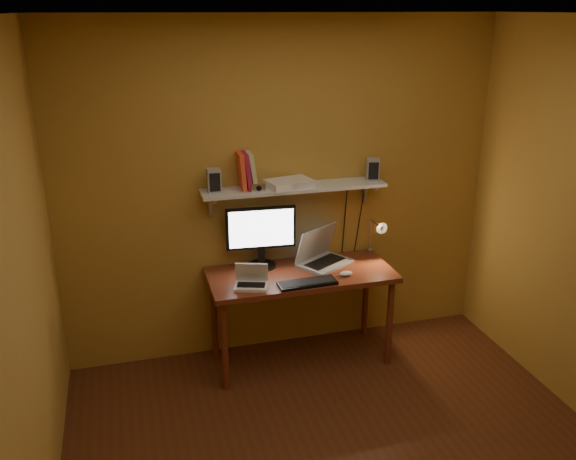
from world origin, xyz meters
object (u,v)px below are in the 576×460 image
object	(u,v)px
wall_shelf	(294,188)
speaker_right	(373,169)
speaker_left	(214,181)
laptop	(321,254)
desk_lamp	(377,233)
mouse	(346,273)
router	(289,183)
shelf_camera	(258,188)
monitor	(261,234)
netbook	(251,280)
keyboard	(307,283)
desk	(301,283)

from	to	relation	value
wall_shelf	speaker_right	size ratio (longest dim) A/B	8.23
speaker_left	laptop	bearing A→B (deg)	-4.18
wall_shelf	desk_lamp	size ratio (longest dim) A/B	3.73
laptop	speaker_right	world-z (taller)	speaker_right
laptop	speaker_left	size ratio (longest dim) A/B	2.81
mouse	speaker_left	size ratio (longest dim) A/B	0.57
speaker_left	router	distance (m)	0.56
desk_lamp	shelf_camera	xyz separation A→B (m)	(-0.95, -0.00, 0.45)
monitor	router	distance (m)	0.44
laptop	monitor	bearing A→B (deg)	142.63
speaker_left	netbook	bearing A→B (deg)	-60.04
wall_shelf	desk_lamp	xyz separation A→B (m)	(0.66, -0.07, -0.40)
mouse	shelf_camera	bearing A→B (deg)	154.51
shelf_camera	speaker_left	bearing A→B (deg)	165.98
wall_shelf	laptop	distance (m)	0.57
laptop	speaker_left	bearing A→B (deg)	145.02
keyboard	router	distance (m)	0.75
shelf_camera	laptop	bearing A→B (deg)	2.56
desk	wall_shelf	xyz separation A→B (m)	(-0.00, 0.19, 0.69)
monitor	laptop	distance (m)	0.51
mouse	laptop	bearing A→B (deg)	108.42
desk	router	distance (m)	0.76
shelf_camera	router	size ratio (longest dim) A/B	0.32
desk	speaker_right	bearing A→B (deg)	17.20
keyboard	router	world-z (taller)	router
monitor	shelf_camera	size ratio (longest dim) A/B	5.05
keyboard	speaker_left	size ratio (longest dim) A/B	2.49
desk	speaker_left	distance (m)	1.02
monitor	keyboard	xyz separation A→B (m)	(0.24, -0.41, -0.26)
keyboard	monitor	bearing A→B (deg)	118.75
netbook	speaker_right	size ratio (longest dim) A/B	1.61
desk	speaker_right	distance (m)	1.03
desk_lamp	router	bearing A→B (deg)	175.29
desk	router	size ratio (longest dim) A/B	4.28
laptop	mouse	size ratio (longest dim) A/B	4.93
shelf_camera	netbook	bearing A→B (deg)	-115.19
monitor	speaker_left	size ratio (longest dim) A/B	3.10
monitor	netbook	xyz separation A→B (m)	(-0.15, -0.32, -0.22)
desk	desk_lamp	distance (m)	0.73
desk_lamp	shelf_camera	distance (m)	1.05
speaker_right	router	bearing A→B (deg)	-163.97
netbook	shelf_camera	bearing A→B (deg)	83.31
speaker_right	netbook	bearing A→B (deg)	-147.55
mouse	desk_lamp	world-z (taller)	desk_lamp
mouse	shelf_camera	xyz separation A→B (m)	(-0.60, 0.26, 0.64)
speaker_right	shelf_camera	bearing A→B (deg)	-160.33
wall_shelf	keyboard	size ratio (longest dim) A/B	3.27
netbook	speaker_left	xyz separation A→B (m)	(-0.19, 0.33, 0.66)
monitor	desk_lamp	xyz separation A→B (m)	(0.92, -0.07, -0.06)
keyboard	speaker_left	xyz separation A→B (m)	(-0.58, 0.41, 0.70)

